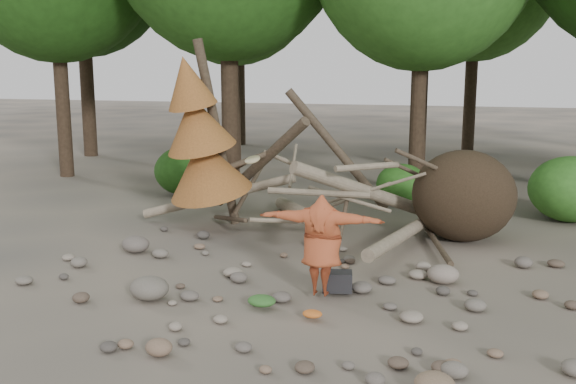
% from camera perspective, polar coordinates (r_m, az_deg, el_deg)
% --- Properties ---
extents(ground, '(120.00, 120.00, 0.00)m').
position_cam_1_polar(ground, '(10.81, -0.18, -8.87)').
color(ground, '#514C44').
rests_on(ground, ground).
extents(deadfall_pile, '(8.55, 5.24, 3.30)m').
position_cam_1_polar(deadfall_pile, '(14.22, 12.98, -0.40)').
color(deadfall_pile, '#332619').
rests_on(deadfall_pile, ground).
extents(dead_conifer, '(2.06, 2.16, 4.35)m').
position_cam_1_polar(dead_conifer, '(14.56, -7.76, 4.66)').
color(dead_conifer, '#4C3F30').
rests_on(dead_conifer, ground).
extents(bush_left, '(1.80, 1.80, 1.44)m').
position_cam_1_polar(bush_left, '(19.19, -9.14, 1.88)').
color(bush_left, '#225215').
rests_on(bush_left, ground).
extents(bush_mid, '(1.40, 1.40, 1.12)m').
position_cam_1_polar(bush_mid, '(17.90, 10.07, 0.70)').
color(bush_mid, '#2D681E').
rests_on(bush_mid, ground).
extents(bush_right, '(2.00, 2.00, 1.60)m').
position_cam_1_polar(bush_right, '(17.01, 23.85, 0.24)').
color(bush_right, '#387B26').
rests_on(bush_right, ground).
extents(frisbee_thrower, '(2.16, 0.78, 2.26)m').
position_cam_1_polar(frisbee_thrower, '(10.24, 2.99, -4.72)').
color(frisbee_thrower, '#A84726').
rests_on(frisbee_thrower, ground).
extents(backpack, '(0.55, 0.43, 0.32)m').
position_cam_1_polar(backpack, '(10.69, 4.40, -8.22)').
color(backpack, black).
rests_on(backpack, ground).
extents(cloth_green, '(0.44, 0.37, 0.17)m').
position_cam_1_polar(cloth_green, '(10.06, -2.35, -9.90)').
color(cloth_green, '#2E6026').
rests_on(cloth_green, ground).
extents(cloth_orange, '(0.30, 0.24, 0.11)m').
position_cam_1_polar(cloth_orange, '(9.63, 2.18, -11.05)').
color(cloth_orange, '#C36021').
rests_on(cloth_orange, ground).
extents(boulder_front_left, '(0.64, 0.57, 0.38)m').
position_cam_1_polar(boulder_front_left, '(10.64, -12.22, -8.35)').
color(boulder_front_left, '#676156').
rests_on(boulder_front_left, ground).
extents(boulder_mid_right, '(0.55, 0.49, 0.33)m').
position_cam_1_polar(boulder_mid_right, '(11.50, 13.62, -7.10)').
color(boulder_mid_right, gray).
rests_on(boulder_mid_right, ground).
extents(boulder_mid_left, '(0.57, 0.51, 0.34)m').
position_cam_1_polar(boulder_mid_left, '(13.38, -13.39, -4.54)').
color(boulder_mid_left, '#645B54').
rests_on(boulder_mid_left, ground).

